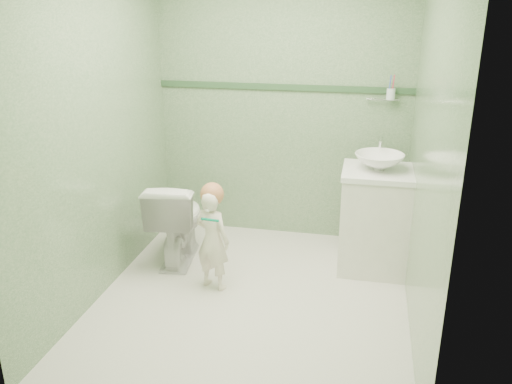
# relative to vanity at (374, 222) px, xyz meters

# --- Properties ---
(ground) EXTENTS (2.50, 2.50, 0.00)m
(ground) POSITION_rel_vanity_xyz_m (-0.84, -0.70, -0.40)
(ground) COLOR silver
(ground) RESTS_ON ground
(room_shell) EXTENTS (2.50, 2.54, 2.40)m
(room_shell) POSITION_rel_vanity_xyz_m (-0.84, -0.70, 0.80)
(room_shell) COLOR #6B9368
(room_shell) RESTS_ON ground
(trim_stripe) EXTENTS (2.20, 0.02, 0.05)m
(trim_stripe) POSITION_rel_vanity_xyz_m (-0.84, 0.54, 0.95)
(trim_stripe) COLOR #315432
(trim_stripe) RESTS_ON room_shell
(vanity) EXTENTS (0.52, 0.50, 0.80)m
(vanity) POSITION_rel_vanity_xyz_m (0.00, 0.00, 0.00)
(vanity) COLOR silver
(vanity) RESTS_ON ground
(counter) EXTENTS (0.54, 0.52, 0.04)m
(counter) POSITION_rel_vanity_xyz_m (0.00, 0.00, 0.41)
(counter) COLOR white
(counter) RESTS_ON vanity
(basin) EXTENTS (0.37, 0.37, 0.13)m
(basin) POSITION_rel_vanity_xyz_m (0.00, 0.00, 0.49)
(basin) COLOR white
(basin) RESTS_ON counter
(faucet) EXTENTS (0.03, 0.13, 0.18)m
(faucet) POSITION_rel_vanity_xyz_m (0.00, 0.19, 0.57)
(faucet) COLOR silver
(faucet) RESTS_ON counter
(cup_holder) EXTENTS (0.26, 0.07, 0.21)m
(cup_holder) POSITION_rel_vanity_xyz_m (0.05, 0.48, 0.93)
(cup_holder) COLOR silver
(cup_holder) RESTS_ON room_shell
(toilet) EXTENTS (0.47, 0.73, 0.70)m
(toilet) POSITION_rel_vanity_xyz_m (-1.58, -0.19, -0.05)
(toilet) COLOR white
(toilet) RESTS_ON ground
(toddler) EXTENTS (0.33, 0.27, 0.77)m
(toddler) POSITION_rel_vanity_xyz_m (-1.16, -0.57, -0.01)
(toddler) COLOR white
(toddler) RESTS_ON ground
(hair_cap) EXTENTS (0.17, 0.17, 0.17)m
(hair_cap) POSITION_rel_vanity_xyz_m (-1.16, -0.55, 0.34)
(hair_cap) COLOR #BE764B
(hair_cap) RESTS_ON toddler
(teal_toothbrush) EXTENTS (0.11, 0.14, 0.08)m
(teal_toothbrush) POSITION_rel_vanity_xyz_m (-1.13, -0.71, 0.22)
(teal_toothbrush) COLOR #01855D
(teal_toothbrush) RESTS_ON toddler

